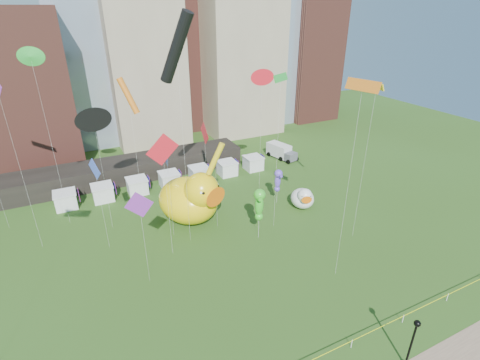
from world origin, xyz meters
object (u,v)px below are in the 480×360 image
small_duck (303,198)px  lamppost (413,338)px  seahorse_green (260,202)px  big_duck (191,198)px  seahorse_purple (278,179)px  box_truck (281,151)px

small_duck → lamppost: size_ratio=0.99×
lamppost → small_duck: bearing=73.5°
seahorse_green → lamppost: (1.93, -20.57, -1.99)m
big_duck → seahorse_purple: 12.69m
small_duck → seahorse_purple: size_ratio=0.93×
small_duck → box_truck: bearing=89.6°
seahorse_green → seahorse_purple: seahorse_green is taller
big_duck → lamppost: big_duck is taller
seahorse_green → lamppost: 20.76m
big_duck → lamppost: size_ratio=2.18×
seahorse_purple → big_duck: bearing=-178.9°
small_duck → seahorse_purple: bearing=154.2°
small_duck → box_truck: (7.25, 17.27, -0.24)m
box_truck → seahorse_green: bearing=-142.2°
small_duck → lamppost: (-7.19, -24.32, 1.46)m
big_duck → seahorse_green: 9.60m
seahorse_purple → box_truck: size_ratio=0.82×
box_truck → seahorse_purple: bearing=-138.1°
lamppost → box_truck: bearing=70.8°
box_truck → small_duck: bearing=-127.0°
lamppost → big_duck: bearing=105.9°
seahorse_green → seahorse_purple: bearing=68.8°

